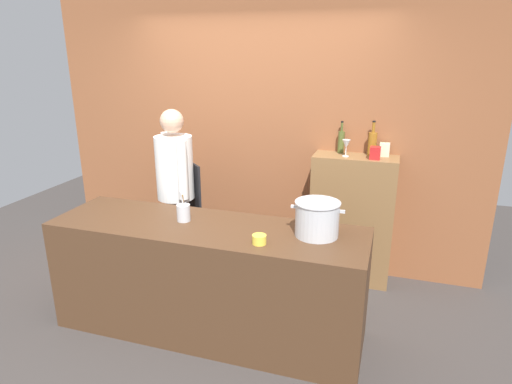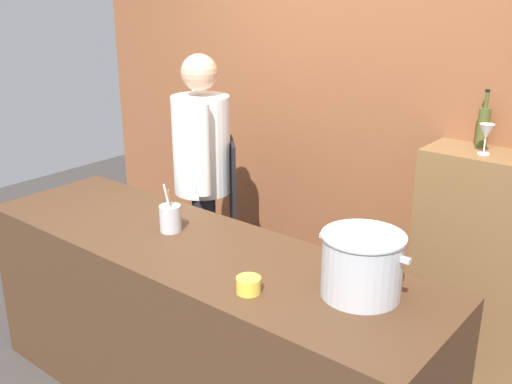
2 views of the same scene
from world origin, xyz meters
name	(u,v)px [view 1 (image 1 of 2)]	position (x,y,z in m)	size (l,w,h in m)	color
ground_plane	(210,328)	(0.00, 0.00, 0.00)	(8.00, 8.00, 0.00)	#383330
brick_back_panel	(261,119)	(0.00, 1.40, 1.50)	(4.40, 0.10, 3.00)	brown
prep_counter	(208,279)	(0.00, 0.00, 0.45)	(2.40, 0.70, 0.90)	#472D1C
bar_cabinet	(351,220)	(0.96, 1.19, 0.62)	(0.76, 0.32, 1.23)	brown
chef	(176,185)	(-0.60, 0.68, 0.96)	(0.44, 0.44, 1.66)	black
stockpot_large	(317,219)	(0.82, 0.08, 1.03)	(0.38, 0.32, 0.25)	#B7BABF
utensil_crock	(184,212)	(-0.21, 0.04, 0.97)	(0.10, 0.10, 0.24)	#B7BABF
butter_jar	(259,239)	(0.47, -0.18, 0.93)	(0.10, 0.10, 0.06)	yellow
wine_bottle_olive	(341,141)	(0.81, 1.29, 1.34)	(0.06, 0.06, 0.30)	#475123
wine_bottle_amber	(372,143)	(1.09, 1.27, 1.35)	(0.08, 0.08, 0.32)	#8C5919
wine_glass_tall	(346,145)	(0.87, 1.15, 1.34)	(0.07, 0.07, 0.15)	silver
spice_tin_cream	(385,150)	(1.20, 1.28, 1.29)	(0.09, 0.09, 0.12)	beige
spice_tin_red	(375,153)	(1.13, 1.13, 1.29)	(0.09, 0.09, 0.11)	red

